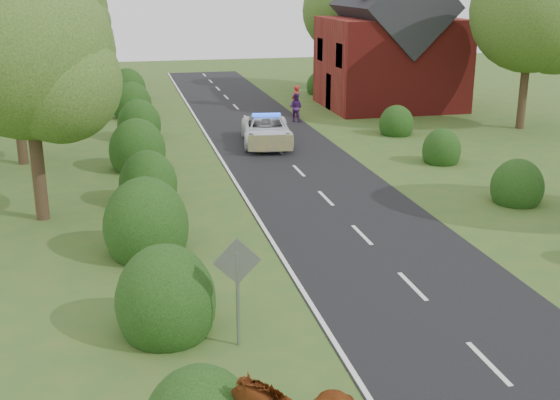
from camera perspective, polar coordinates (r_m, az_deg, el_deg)
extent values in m
plane|color=#335924|center=(15.83, 16.57, -12.66)|extent=(120.00, 120.00, 0.00)
cube|color=black|center=(28.77, 2.04, 1.86)|extent=(6.00, 70.00, 0.02)
cube|color=white|center=(15.82, 16.58, -12.58)|extent=(0.12, 1.80, 0.01)
cube|color=white|center=(18.98, 10.71, -6.88)|extent=(0.12, 1.80, 0.01)
cube|color=white|center=(22.41, 6.67, -2.82)|extent=(0.12, 1.80, 0.01)
cube|color=white|center=(26.00, 3.75, 0.15)|extent=(0.12, 1.80, 0.01)
cube|color=white|center=(29.70, 1.54, 2.39)|extent=(0.12, 1.80, 0.01)
cube|color=white|center=(33.47, -0.18, 4.13)|extent=(0.12, 1.80, 0.01)
cube|color=white|center=(37.28, -1.55, 5.52)|extent=(0.12, 1.80, 0.01)
cube|color=white|center=(41.14, -2.68, 6.64)|extent=(0.12, 1.80, 0.01)
cube|color=white|center=(45.01, -3.61, 7.57)|extent=(0.12, 1.80, 0.01)
cube|color=white|center=(48.91, -4.40, 8.35)|extent=(0.12, 1.80, 0.01)
cube|color=white|center=(52.82, -5.07, 9.01)|extent=(0.12, 1.80, 0.01)
cube|color=white|center=(56.75, -5.66, 9.58)|extent=(0.12, 1.80, 0.01)
cube|color=white|center=(60.68, -6.16, 10.08)|extent=(0.12, 1.80, 0.01)
cube|color=white|center=(28.18, -3.67, 1.53)|extent=(0.12, 70.00, 0.01)
ellipsoid|color=black|center=(16.35, -9.26, -8.17)|extent=(2.30, 2.41, 2.70)
ellipsoid|color=black|center=(20.94, -10.82, -2.17)|extent=(2.50, 2.62, 3.00)
ellipsoid|color=black|center=(25.75, -10.66, 1.25)|extent=(2.10, 2.20, 2.50)
ellipsoid|color=black|center=(30.56, -11.51, 3.92)|extent=(2.40, 2.52, 2.80)
ellipsoid|color=black|center=(36.45, -11.37, 6.01)|extent=(2.20, 2.31, 2.60)
ellipsoid|color=black|center=(42.34, -11.95, 7.58)|extent=(2.30, 2.41, 2.70)
ellipsoid|color=black|center=(48.26, -12.28, 8.78)|extent=(2.40, 2.52, 2.80)
ellipsoid|color=black|center=(26.76, 18.71, 0.98)|extent=(1.90, 2.00, 2.10)
ellipsoid|color=black|center=(31.79, 12.99, 3.94)|extent=(1.70, 1.78, 2.00)
ellipsoid|color=black|center=(37.26, 9.43, 6.10)|extent=(1.80, 1.89, 2.00)
ellipsoid|color=black|center=(50.23, 3.14, 9.22)|extent=(1.70, 1.78, 2.00)
cylinder|color=#332316|center=(24.60, -19.11, 2.93)|extent=(0.44, 0.44, 3.96)
sphere|color=#254416|center=(24.01, -19.98, 11.26)|extent=(5.60, 5.60, 5.60)
sphere|color=olive|center=(23.46, -17.49, 9.16)|extent=(3.92, 3.92, 3.92)
cylinder|color=#332316|center=(32.57, -20.43, 5.98)|extent=(0.44, 0.44, 3.74)
sphere|color=#254416|center=(32.13, -21.08, 11.92)|extent=(5.60, 5.60, 5.60)
sphere|color=olive|center=(31.54, -19.25, 10.46)|extent=(3.92, 3.92, 3.92)
cylinder|color=#332316|center=(42.48, -20.99, 9.14)|extent=(0.44, 0.44, 4.84)
sphere|color=olive|center=(41.37, -19.94, 13.67)|extent=(4.76, 4.76, 4.76)
cylinder|color=#332316|center=(52.16, -16.82, 10.53)|extent=(0.44, 0.44, 4.18)
sphere|color=#254416|center=(51.88, -17.20, 14.69)|extent=(6.00, 6.00, 6.00)
sphere|color=olive|center=(51.27, -15.94, 13.70)|extent=(4.20, 4.20, 4.20)
cylinder|color=#332316|center=(40.26, 19.19, 8.60)|extent=(0.44, 0.44, 4.40)
sphere|color=#254416|center=(39.90, 19.78, 14.27)|extent=(6.40, 6.40, 6.40)
sphere|color=olive|center=(40.03, 21.51, 12.66)|extent=(4.48, 4.48, 4.48)
cylinder|color=#332316|center=(52.65, 5.12, 11.13)|extent=(0.44, 0.44, 3.96)
sphere|color=#254416|center=(52.38, 5.23, 15.04)|extent=(6.00, 6.00, 6.00)
sphere|color=olive|center=(52.19, 6.54, 14.01)|extent=(4.20, 4.20, 4.20)
cylinder|color=gray|center=(15.44, -3.44, -8.10)|extent=(0.08, 0.08, 2.20)
cube|color=gray|center=(15.07, -3.50, -5.01)|extent=(1.06, 0.04, 1.06)
cube|color=maroon|center=(45.26, 8.93, 10.94)|extent=(8.00, 7.00, 5.50)
cube|color=black|center=(45.01, 9.14, 15.30)|extent=(5.94, 7.40, 5.94)
imported|color=white|center=(34.50, -1.11, 5.67)|extent=(2.94, 5.25, 1.39)
cube|color=yellow|center=(32.06, -0.76, 4.63)|extent=(2.06, 0.33, 0.76)
cube|color=blue|center=(34.35, -1.12, 6.93)|extent=(1.40, 0.46, 0.14)
imported|color=#AF2423|center=(41.65, 1.30, 8.05)|extent=(0.80, 0.77, 1.85)
imported|color=#431D5F|center=(40.11, 1.29, 7.53)|extent=(1.01, 0.98, 1.64)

